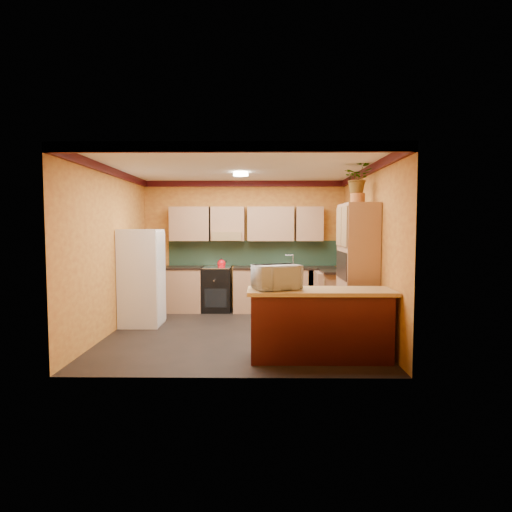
# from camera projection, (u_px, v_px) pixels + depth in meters

# --- Properties ---
(room_shell) EXTENTS (4.24, 4.24, 2.72)m
(room_shell) POSITION_uv_depth(u_px,v_px,m) (241.00, 206.00, 7.18)
(room_shell) COLOR black
(room_shell) RESTS_ON ground
(base_cabinets_back) EXTENTS (3.65, 0.60, 0.88)m
(base_cabinets_back) POSITION_uv_depth(u_px,v_px,m) (247.00, 290.00, 8.80)
(base_cabinets_back) COLOR tan
(base_cabinets_back) RESTS_ON ground
(countertop_back) EXTENTS (3.65, 0.62, 0.04)m
(countertop_back) POSITION_uv_depth(u_px,v_px,m) (247.00, 268.00, 8.77)
(countertop_back) COLOR black
(countertop_back) RESTS_ON base_cabinets_back
(stove) EXTENTS (0.58, 0.58, 0.91)m
(stove) POSITION_uv_depth(u_px,v_px,m) (217.00, 289.00, 8.81)
(stove) COLOR black
(stove) RESTS_ON ground
(kettle) EXTENTS (0.22, 0.22, 0.18)m
(kettle) POSITION_uv_depth(u_px,v_px,m) (221.00, 263.00, 8.72)
(kettle) COLOR red
(kettle) RESTS_ON stove
(sink) EXTENTS (0.48, 0.40, 0.03)m
(sink) POSITION_uv_depth(u_px,v_px,m) (285.00, 266.00, 8.76)
(sink) COLOR silver
(sink) RESTS_ON countertop_back
(base_cabinets_right) EXTENTS (0.60, 0.80, 0.88)m
(base_cabinets_right) POSITION_uv_depth(u_px,v_px,m) (337.00, 295.00, 8.14)
(base_cabinets_right) COLOR tan
(base_cabinets_right) RESTS_ON ground
(countertop_right) EXTENTS (0.62, 0.80, 0.04)m
(countertop_right) POSITION_uv_depth(u_px,v_px,m) (337.00, 271.00, 8.11)
(countertop_right) COLOR black
(countertop_right) RESTS_ON base_cabinets_right
(fridge) EXTENTS (0.68, 0.66, 1.70)m
(fridge) POSITION_uv_depth(u_px,v_px,m) (142.00, 278.00, 7.53)
(fridge) COLOR white
(fridge) RESTS_ON ground
(pantry) EXTENTS (0.48, 0.90, 2.10)m
(pantry) POSITION_uv_depth(u_px,v_px,m) (357.00, 272.00, 6.63)
(pantry) COLOR tan
(pantry) RESTS_ON ground
(fern_pot) EXTENTS (0.22, 0.22, 0.16)m
(fern_pot) POSITION_uv_depth(u_px,v_px,m) (358.00, 199.00, 6.60)
(fern_pot) COLOR #B0622A
(fern_pot) RESTS_ON pantry
(fern) EXTENTS (0.48, 0.43, 0.46)m
(fern) POSITION_uv_depth(u_px,v_px,m) (358.00, 178.00, 6.58)
(fern) COLOR tan
(fern) RESTS_ON fern_pot
(breakfast_bar) EXTENTS (1.80, 0.55, 0.88)m
(breakfast_bar) POSITION_uv_depth(u_px,v_px,m) (320.00, 326.00, 5.61)
(breakfast_bar) COLOR #440F10
(breakfast_bar) RESTS_ON ground
(bar_top) EXTENTS (1.90, 0.65, 0.05)m
(bar_top) POSITION_uv_depth(u_px,v_px,m) (320.00, 291.00, 5.57)
(bar_top) COLOR tan
(bar_top) RESTS_ON breakfast_bar
(microwave) EXTENTS (0.69, 0.58, 0.32)m
(microwave) POSITION_uv_depth(u_px,v_px,m) (277.00, 277.00, 5.57)
(microwave) COLOR white
(microwave) RESTS_ON bar_top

